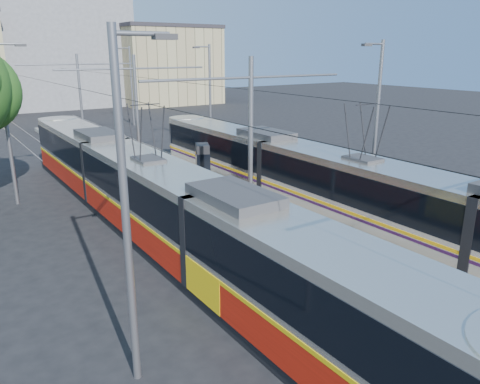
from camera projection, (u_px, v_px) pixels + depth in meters
ground at (408, 319)px, 13.59m from camera, size 160.00×160.00×0.00m
platform at (161, 183)px, 27.06m from camera, size 4.00×50.00×0.30m
tactile_strip_left at (137, 184)px, 26.24m from camera, size 0.70×50.00×0.01m
tactile_strip_right at (183, 177)px, 27.79m from camera, size 0.70×50.00×0.01m
rails at (161, 185)px, 27.10m from camera, size 8.71×70.00×0.03m
tram_left at (151, 198)px, 19.11m from camera, size 2.43×31.35×5.50m
tram_right at (360, 194)px, 19.19m from camera, size 2.43×32.21×5.50m
catenary at (180, 112)px, 23.54m from camera, size 9.20×70.00×7.00m
street_lamps at (131, 107)px, 29.08m from camera, size 15.18×38.22×8.00m
shelter at (203, 166)px, 24.79m from camera, size 1.11×1.32×2.51m
building_centre at (55, 46)px, 65.30m from camera, size 18.36×14.28×16.42m
building_right at (166, 65)px, 68.77m from camera, size 14.28×10.20×11.16m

